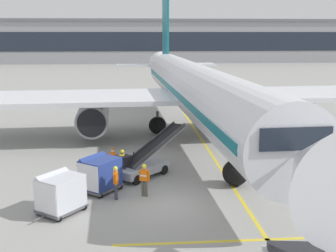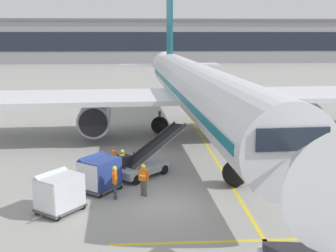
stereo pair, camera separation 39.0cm
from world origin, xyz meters
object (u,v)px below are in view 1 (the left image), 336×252
object	(u,v)px
baggage_cart_lead	(100,173)
ground_crew_wingwalker	(116,172)
baggage_cart_second	(60,192)
ground_crew_by_loader	(144,178)
parked_airplane	(195,90)
safety_cone_engine_keepout	(113,152)
ground_crew_by_carts	(122,162)
ground_crew_marshaller	(116,180)
belt_loader	(144,162)

from	to	relation	value
baggage_cart_lead	ground_crew_wingwalker	size ratio (longest dim) A/B	1.52
baggage_cart_second	ground_crew_by_loader	bearing A→B (deg)	23.56
baggage_cart_lead	parked_airplane	bearing A→B (deg)	60.95
baggage_cart_lead	safety_cone_engine_keepout	bearing A→B (deg)	86.45
ground_crew_by_loader	ground_crew_by_carts	xyz separation A→B (m)	(-1.19, 2.89, 0.00)
ground_crew_by_carts	safety_cone_engine_keepout	xyz separation A→B (m)	(-0.76, 4.74, -0.66)
safety_cone_engine_keepout	ground_crew_by_carts	bearing A→B (deg)	-80.90
ground_crew_marshaller	ground_crew_wingwalker	xyz separation A→B (m)	(-0.02, 1.40, 0.00)
ground_crew_by_carts	safety_cone_engine_keepout	world-z (taller)	ground_crew_by_carts
baggage_cart_lead	baggage_cart_second	size ratio (longest dim) A/B	1.00
parked_airplane	ground_crew_by_carts	size ratio (longest dim) A/B	27.46
safety_cone_engine_keepout	ground_crew_by_loader	bearing A→B (deg)	-75.66
parked_airplane	ground_crew_wingwalker	xyz separation A→B (m)	(-5.99, -12.22, -2.82)
ground_crew_by_loader	baggage_cart_second	bearing A→B (deg)	-156.44
ground_crew_by_carts	ground_crew_marshaller	world-z (taller)	same
ground_crew_wingwalker	safety_cone_engine_keepout	bearing A→B (deg)	94.13
ground_crew_marshaller	ground_crew_wingwalker	distance (m)	1.40
ground_crew_by_carts	baggage_cart_second	bearing A→B (deg)	-121.27
parked_airplane	baggage_cart_second	world-z (taller)	parked_airplane
ground_crew_by_carts	safety_cone_engine_keepout	distance (m)	4.84
belt_loader	ground_crew_wingwalker	bearing A→B (deg)	-124.57
belt_loader	baggage_cart_lead	world-z (taller)	belt_loader
ground_crew_wingwalker	ground_crew_marshaller	bearing A→B (deg)	-89.21
ground_crew_by_loader	safety_cone_engine_keepout	size ratio (longest dim) A/B	2.51
ground_crew_by_carts	ground_crew_wingwalker	distance (m)	1.79
ground_crew_marshaller	belt_loader	bearing A→B (deg)	67.20
ground_crew_by_loader	ground_crew_marshaller	world-z (taller)	same
belt_loader	ground_crew_marshaller	distance (m)	3.97
ground_crew_by_carts	ground_crew_wingwalker	world-z (taller)	same
baggage_cart_lead	ground_crew_by_carts	world-z (taller)	baggage_cart_lead
ground_crew_wingwalker	baggage_cart_second	bearing A→B (deg)	-131.30
baggage_cart_lead	ground_crew_marshaller	distance (m)	1.54
belt_loader	ground_crew_wingwalker	size ratio (longest dim) A/B	2.73
baggage_cart_second	ground_crew_wingwalker	xyz separation A→B (m)	(2.52, 2.87, -0.00)
baggage_cart_lead	ground_crew_by_loader	distance (m)	2.56
baggage_cart_lead	ground_crew_wingwalker	bearing A→B (deg)	9.53
baggage_cart_lead	ground_crew_by_carts	distance (m)	2.24
baggage_cart_lead	ground_crew_by_loader	xyz separation A→B (m)	(2.36, -0.98, -0.00)
parked_airplane	safety_cone_engine_keepout	distance (m)	9.30
ground_crew_by_loader	ground_crew_wingwalker	bearing A→B (deg)	142.76
ground_crew_by_carts	safety_cone_engine_keepout	size ratio (longest dim) A/B	2.51
ground_crew_marshaller	safety_cone_engine_keepout	xyz separation A→B (m)	(-0.49, 7.90, -0.66)
baggage_cart_lead	baggage_cart_second	xyz separation A→B (m)	(-1.64, -2.72, 0.00)
safety_cone_engine_keepout	belt_loader	bearing A→B (deg)	-64.48
baggage_cart_second	belt_loader	bearing A→B (deg)	51.51
ground_crew_by_carts	ground_crew_marshaller	distance (m)	3.17
safety_cone_engine_keepout	baggage_cart_second	bearing A→B (deg)	-102.36
ground_crew_wingwalker	ground_crew_by_loader	bearing A→B (deg)	-37.24
baggage_cart_second	ground_crew_by_carts	world-z (taller)	baggage_cart_second
ground_crew_marshaller	parked_airplane	bearing A→B (deg)	66.33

